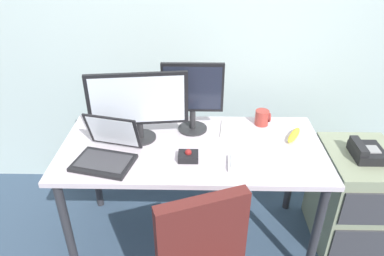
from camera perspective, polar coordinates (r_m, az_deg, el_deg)
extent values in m
plane|color=#34475D|center=(2.55, 0.00, -16.87)|extent=(8.00, 8.00, 0.00)
cube|color=#ADC1BE|center=(2.49, 0.34, 19.38)|extent=(6.00, 0.10, 2.80)
cube|color=silver|center=(2.08, 0.00, -3.21)|extent=(1.53, 0.72, 0.03)
cylinder|color=#2D2D33|center=(2.22, -19.35, -15.15)|extent=(0.05, 0.05, 0.71)
cylinder|color=#2D2D33|center=(2.19, 19.26, -15.69)|extent=(0.05, 0.05, 0.71)
cylinder|color=#2D2D33|center=(2.64, -15.38, -6.02)|extent=(0.05, 0.05, 0.71)
cylinder|color=#2D2D33|center=(2.62, 15.77, -6.37)|extent=(0.05, 0.05, 0.71)
cube|color=gray|center=(2.54, 24.29, -10.14)|extent=(0.42, 0.52, 0.67)
cube|color=#38383D|center=(2.27, 27.39, -11.55)|extent=(0.38, 0.01, 0.23)
cube|color=#38383D|center=(2.46, 25.80, -16.50)|extent=(0.38, 0.01, 0.23)
cube|color=black|center=(2.33, 26.33, -3.57)|extent=(0.17, 0.20, 0.06)
cube|color=black|center=(2.28, 25.22, -2.63)|extent=(0.05, 0.18, 0.04)
cube|color=gray|center=(2.31, 27.04, -3.06)|extent=(0.07, 0.08, 0.01)
cube|color=#551F1D|center=(1.57, 1.63, -17.11)|extent=(0.40, 0.19, 0.42)
cylinder|color=#262628|center=(2.16, -8.17, -1.50)|extent=(0.18, 0.18, 0.01)
cylinder|color=#262628|center=(2.13, -8.27, -0.33)|extent=(0.04, 0.04, 0.09)
cube|color=black|center=(2.04, -8.69, 4.58)|extent=(0.57, 0.09, 0.32)
cube|color=silver|center=(2.03, -8.70, 4.41)|extent=(0.52, 0.07, 0.28)
cylinder|color=#262628|center=(2.23, 0.00, -0.06)|extent=(0.18, 0.18, 0.01)
cylinder|color=#262628|center=(2.20, 0.00, 1.43)|extent=(0.04, 0.04, 0.12)
cube|color=black|center=(2.10, 0.00, 6.49)|extent=(0.37, 0.03, 0.30)
cube|color=#1E2333|center=(2.09, -0.01, 6.34)|extent=(0.34, 0.01, 0.27)
cube|color=silver|center=(1.94, 11.91, -5.85)|extent=(0.42, 0.17, 0.02)
cube|color=white|center=(1.93, 11.95, -5.52)|extent=(0.39, 0.15, 0.01)
cube|color=black|center=(1.97, -14.00, -5.43)|extent=(0.35, 0.29, 0.02)
cube|color=#38383D|center=(1.97, -14.04, -5.15)|extent=(0.30, 0.22, 0.00)
cube|color=black|center=(2.02, -12.59, -0.51)|extent=(0.32, 0.14, 0.21)
cube|color=silver|center=(2.01, -12.66, -0.60)|extent=(0.28, 0.12, 0.19)
cube|color=black|center=(1.95, -0.60, -4.58)|extent=(0.11, 0.09, 0.04)
sphere|color=maroon|center=(1.93, -0.61, -3.95)|extent=(0.04, 0.04, 0.04)
cylinder|color=#9E362E|center=(2.31, 11.15, 1.65)|extent=(0.09, 0.09, 0.10)
torus|color=#963330|center=(2.32, 12.31, 1.68)|extent=(0.01, 0.06, 0.06)
cube|color=white|center=(2.24, 6.59, -0.16)|extent=(0.17, 0.22, 0.01)
ellipsoid|color=yellow|center=(2.22, 16.03, -1.09)|extent=(0.13, 0.19, 0.04)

